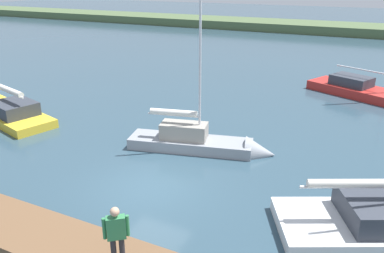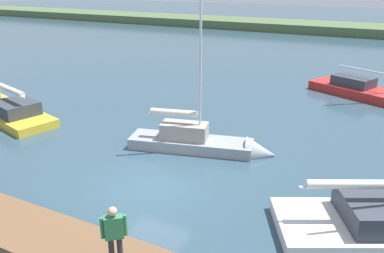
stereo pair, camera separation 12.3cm
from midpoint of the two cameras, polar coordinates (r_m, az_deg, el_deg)
name	(u,v)px [view 2 (the right image)]	position (r m, az deg, el deg)	size (l,w,h in m)	color
ground_plane	(149,186)	(15.20, -5.99, -8.64)	(200.00, 200.00, 0.00)	#2D4756
far_shoreline	(335,33)	(60.13, 20.12, 12.68)	(180.00, 8.00, 2.40)	#4C603D
dock_pier	(60,249)	(12.06, -18.41, -16.57)	(27.65, 1.95, 0.70)	brown
sailboat_mid_channel	(206,146)	(17.96, 2.28, -2.81)	(6.83, 3.04, 8.68)	gray
person_on_dock	(114,233)	(10.01, -10.88, -14.93)	(0.52, 0.46, 1.70)	#28282D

